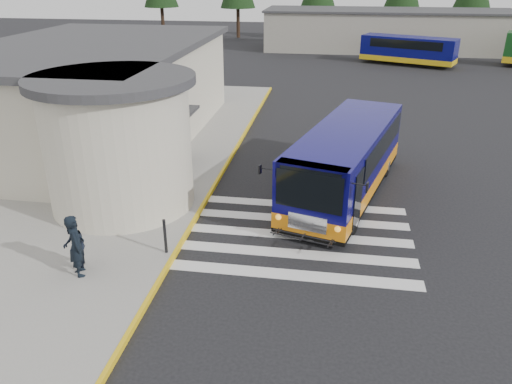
# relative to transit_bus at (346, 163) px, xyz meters

# --- Properties ---
(ground) EXTENTS (140.00, 140.00, 0.00)m
(ground) POSITION_rel_transit_bus_xyz_m (-1.21, -2.88, -1.31)
(ground) COLOR black
(ground) RESTS_ON ground
(sidewalk) EXTENTS (10.00, 34.00, 0.15)m
(sidewalk) POSITION_rel_transit_bus_xyz_m (-10.21, 1.12, -1.24)
(sidewalk) COLOR gray
(sidewalk) RESTS_ON ground
(curb_strip) EXTENTS (0.12, 34.00, 0.16)m
(curb_strip) POSITION_rel_transit_bus_xyz_m (-5.26, 1.12, -1.23)
(curb_strip) COLOR yellow
(curb_strip) RESTS_ON ground
(station_building) EXTENTS (12.70, 18.70, 4.80)m
(station_building) POSITION_rel_transit_bus_xyz_m (-12.05, 4.03, 1.25)
(station_building) COLOR beige
(station_building) RESTS_ON ground
(crosswalk) EXTENTS (8.00, 5.35, 0.01)m
(crosswalk) POSITION_rel_transit_bus_xyz_m (-1.71, -3.68, -1.31)
(crosswalk) COLOR silver
(crosswalk) RESTS_ON ground
(depot_building) EXTENTS (26.40, 8.40, 4.20)m
(depot_building) POSITION_rel_transit_bus_xyz_m (4.79, 39.12, 0.79)
(depot_building) COLOR gray
(depot_building) RESTS_ON ground
(transit_bus) EXTENTS (5.33, 10.02, 2.75)m
(transit_bus) POSITION_rel_transit_bus_xyz_m (0.00, 0.00, 0.00)
(transit_bus) COLOR #0A0759
(transit_bus) RESTS_ON ground
(pedestrian_a) EXTENTS (0.73, 0.82, 1.89)m
(pedestrian_a) POSITION_rel_transit_bus_xyz_m (-7.61, -7.17, -0.22)
(pedestrian_a) COLOR black
(pedestrian_a) RESTS_ON sidewalk
(pedestrian_b) EXTENTS (0.88, 0.97, 1.62)m
(pedestrian_b) POSITION_rel_transit_bus_xyz_m (-7.82, -6.97, -0.35)
(pedestrian_b) COLOR black
(pedestrian_b) RESTS_ON sidewalk
(bollard) EXTENTS (0.09, 0.09, 1.15)m
(bollard) POSITION_rel_transit_bus_xyz_m (-5.52, -5.64, -0.59)
(bollard) COLOR black
(bollard) RESTS_ON sidewalk
(far_bus_a) EXTENTS (8.70, 5.45, 2.18)m
(far_bus_a) POSITION_rel_transit_bus_xyz_m (5.92, 30.20, 0.10)
(far_bus_a) COLOR #07095B
(far_bus_a) RESTS_ON ground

